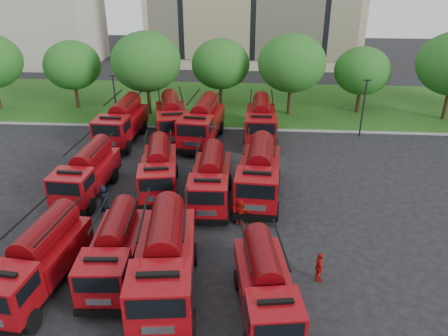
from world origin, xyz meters
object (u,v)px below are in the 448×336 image
object	(u,v)px
fire_truck_6	(210,180)
fire_truck_7	(259,173)
fire_truck_4	(87,172)
firefighter_2	(318,280)
fire_truck_9	(172,118)
firefighter_5	(240,224)
firefighter_4	(106,210)
fire_truck_8	(122,122)
fire_truck_10	(202,122)
fire_truck_5	(159,169)
fire_truck_0	(36,261)
fire_truck_2	(165,260)
fire_truck_3	(265,286)
fire_truck_1	(115,250)
fire_truck_11	(261,121)

from	to	relation	value
fire_truck_6	fire_truck_7	distance (m)	3.23
fire_truck_4	firefighter_2	world-z (taller)	fire_truck_4
fire_truck_9	firefighter_2	distance (m)	21.27
firefighter_2	firefighter_5	world-z (taller)	firefighter_5
fire_truck_4	firefighter_4	size ratio (longest dim) A/B	4.07
fire_truck_8	firefighter_2	xyz separation A→B (m)	(14.67, -17.15, -1.74)
fire_truck_10	firefighter_5	world-z (taller)	fire_truck_10
fire_truck_5	firefighter_4	bearing A→B (deg)	-144.42
fire_truck_4	fire_truck_10	world-z (taller)	fire_truck_10
fire_truck_6	firefighter_4	xyz separation A→B (m)	(-6.56, -1.59, -1.60)
fire_truck_10	fire_truck_9	bearing A→B (deg)	168.47
fire_truck_5	fire_truck_9	size ratio (longest dim) A/B	0.89
fire_truck_0	firefighter_4	world-z (taller)	fire_truck_0
fire_truck_0	fire_truck_7	world-z (taller)	fire_truck_7
firefighter_2	firefighter_4	world-z (taller)	firefighter_4
fire_truck_2	fire_truck_3	xyz separation A→B (m)	(4.67, -1.06, -0.31)
fire_truck_8	firefighter_5	size ratio (longest dim) A/B	4.37
fire_truck_0	firefighter_5	size ratio (longest dim) A/B	4.15
fire_truck_3	firefighter_2	xyz separation A→B (m)	(2.68, 2.32, -1.47)
fire_truck_0	fire_truck_2	size ratio (longest dim) A/B	0.91
fire_truck_1	fire_truck_7	bearing A→B (deg)	46.31
fire_truck_6	firefighter_4	bearing A→B (deg)	-168.14
fire_truck_0	fire_truck_5	size ratio (longest dim) A/B	1.02
fire_truck_8	fire_truck_9	distance (m)	4.25
fire_truck_0	fire_truck_6	world-z (taller)	fire_truck_0
fire_truck_10	fire_truck_2	bearing A→B (deg)	-83.00
fire_truck_3	fire_truck_8	xyz separation A→B (m)	(-11.99, 19.46, 0.27)
fire_truck_1	fire_truck_7	world-z (taller)	fire_truck_7
fire_truck_10	firefighter_4	distance (m)	12.84
fire_truck_8	fire_truck_5	bearing A→B (deg)	-57.62
fire_truck_4	firefighter_2	bearing A→B (deg)	-25.85
fire_truck_1	fire_truck_8	world-z (taller)	fire_truck_8
fire_truck_3	fire_truck_8	bearing A→B (deg)	113.04
fire_truck_8	firefighter_2	world-z (taller)	fire_truck_8
fire_truck_1	fire_truck_2	xyz separation A→B (m)	(2.70, -0.98, 0.28)
fire_truck_3	fire_truck_6	distance (m)	10.22
fire_truck_7	fire_truck_11	size ratio (longest dim) A/B	1.04
fire_truck_7	fire_truck_11	distance (m)	10.22
fire_truck_11	firefighter_5	bearing A→B (deg)	-94.89
fire_truck_4	fire_truck_11	xyz separation A→B (m)	(11.55, 10.65, 0.12)
fire_truck_2	fire_truck_9	xyz separation A→B (m)	(-3.24, 19.61, -0.04)
fire_truck_4	fire_truck_7	size ratio (longest dim) A/B	0.91
firefighter_2	firefighter_5	xyz separation A→B (m)	(-4.06, 4.72, 0.00)
fire_truck_3	firefighter_2	bearing A→B (deg)	32.23
fire_truck_7	firefighter_5	xyz separation A→B (m)	(-1.07, -3.52, -1.73)
fire_truck_7	firefighter_2	distance (m)	8.93
fire_truck_1	fire_truck_6	bearing A→B (deg)	58.39
fire_truck_0	fire_truck_11	xyz separation A→B (m)	(10.58, 20.00, 0.08)
fire_truck_11	fire_truck_5	bearing A→B (deg)	-125.03
fire_truck_6	fire_truck_8	xyz separation A→B (m)	(-8.59, 9.83, 0.14)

